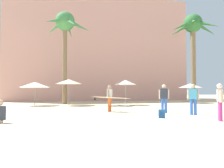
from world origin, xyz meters
TOP-DOWN VIEW (x-y plane):
  - ground at (0.00, 0.00)m, footprint 120.00×120.00m
  - hotel_pink at (2.72, 27.12)m, footprint 25.33×11.89m
  - hotel_tower_gray at (-4.12, 35.25)m, footprint 13.35×10.72m
  - palm_tree_far_left at (12.29, 15.10)m, footprint 6.30×6.14m
  - palm_tree_left at (-2.41, 15.25)m, footprint 4.66×5.00m
  - cafe_umbrella_1 at (-2.09, 13.29)m, footprint 2.46×2.46m
  - cafe_umbrella_2 at (10.88, 13.70)m, footprint 2.50×2.50m
  - cafe_umbrella_3 at (-5.08, 13.79)m, footprint 2.71×2.71m
  - cafe_umbrella_4 at (3.27, 12.90)m, footprint 2.08×2.08m
  - beach_towel at (2.75, 2.88)m, footprint 1.94×1.42m
  - backpack at (1.94, 2.90)m, footprint 0.35×0.34m
  - person_far_left at (0.26, 6.67)m, footprint 2.47×1.54m
  - person_mid_left at (3.22, 5.08)m, footprint 0.57×0.39m
  - person_mid_right at (4.29, 3.76)m, footprint 0.54×0.45m
  - person_far_right at (4.01, 1.45)m, footprint 0.42×0.55m

SIDE VIEW (x-z plane):
  - ground at x=0.00m, z-range 0.00..0.00m
  - beach_towel at x=2.75m, z-range 0.00..0.01m
  - backpack at x=1.94m, z-range -0.01..0.41m
  - person_far_right at x=4.01m, z-range 0.08..1.73m
  - person_far_left at x=0.26m, z-range 0.07..1.76m
  - person_mid_right at x=4.29m, z-range 0.08..1.78m
  - person_mid_left at x=3.22m, z-range 0.08..1.80m
  - cafe_umbrella_3 at x=-5.08m, z-range 0.82..2.96m
  - cafe_umbrella_2 at x=10.88m, z-range 0.84..2.98m
  - cafe_umbrella_4 at x=3.27m, z-range 0.96..3.35m
  - cafe_umbrella_1 at x=-2.09m, z-range 0.98..3.39m
  - hotel_pink at x=2.72m, z-range 0.00..14.75m
  - palm_tree_left at x=-2.41m, z-range 3.05..12.44m
  - palm_tree_far_left at x=12.29m, z-range 3.21..13.60m
  - hotel_tower_gray at x=-4.12m, z-range 0.00..24.84m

